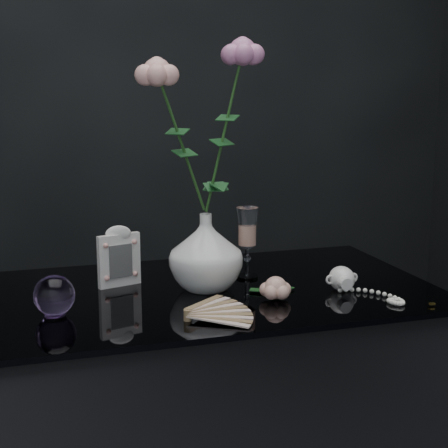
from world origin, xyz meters
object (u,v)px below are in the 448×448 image
object	(u,v)px
vase	(206,252)
pearl_jar	(342,277)
wine_glass	(247,243)
loose_rose	(276,288)
paperweight	(54,295)
picture_frame	(119,256)

from	to	relation	value
vase	pearl_jar	distance (m)	0.31
wine_glass	loose_rose	bearing A→B (deg)	-89.41
wine_glass	pearl_jar	xyz separation A→B (m)	(0.17, -0.15, -0.06)
paperweight	pearl_jar	size ratio (longest dim) A/B	0.41
picture_frame	loose_rose	world-z (taller)	picture_frame
picture_frame	pearl_jar	world-z (taller)	picture_frame
picture_frame	loose_rose	distance (m)	0.36
vase	wine_glass	distance (m)	0.13
vase	loose_rose	world-z (taller)	vase
loose_rose	pearl_jar	world-z (taller)	pearl_jar
loose_rose	paperweight	bearing A→B (deg)	171.16
vase	paperweight	xyz separation A→B (m)	(-0.33, -0.08, -0.04)
loose_rose	pearl_jar	size ratio (longest dim) A/B	0.75
picture_frame	paperweight	distance (m)	0.23
wine_glass	pearl_jar	distance (m)	0.23
vase	pearl_jar	bearing A→B (deg)	-18.02
vase	pearl_jar	size ratio (longest dim) A/B	0.86
loose_rose	pearl_jar	xyz separation A→B (m)	(0.17, 0.02, 0.00)
paperweight	picture_frame	bearing A→B (deg)	47.14
vase	wine_glass	xyz separation A→B (m)	(0.12, 0.06, -0.00)
picture_frame	pearl_jar	distance (m)	0.50
loose_rose	vase	bearing A→B (deg)	131.34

